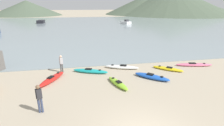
% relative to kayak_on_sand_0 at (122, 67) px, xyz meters
% --- Properties ---
extents(bay_water, '(160.00, 70.00, 0.06)m').
position_rel_kayak_on_sand_0_xyz_m(bay_water, '(-1.09, 36.03, -0.13)').
color(bay_water, gray).
rests_on(bay_water, ground_plane).
extents(far_hill_left, '(37.50, 37.50, 7.92)m').
position_rel_kayak_on_sand_0_xyz_m(far_hill_left, '(-31.26, 92.09, 3.80)').
color(far_hill_left, '#4C5B47').
rests_on(far_hill_left, ground_plane).
extents(far_hill_midleft, '(50.54, 50.54, 11.53)m').
position_rel_kayak_on_sand_0_xyz_m(far_hill_midleft, '(37.84, 92.21, 5.61)').
color(far_hill_midleft, '#4C5B47').
rests_on(far_hill_midleft, ground_plane).
extents(far_hill_midright, '(66.92, 66.92, 15.05)m').
position_rel_kayak_on_sand_0_xyz_m(far_hill_midright, '(51.18, 84.54, 7.37)').
color(far_hill_midright, '#4C5B47').
rests_on(far_hill_midright, ground_plane).
extents(far_hill_right, '(74.59, 74.59, 11.62)m').
position_rel_kayak_on_sand_0_xyz_m(far_hill_right, '(56.07, 89.89, 5.65)').
color(far_hill_right, '#4C5B47').
rests_on(far_hill_right, ground_plane).
extents(kayak_on_sand_0, '(3.25, 1.79, 0.36)m').
position_rel_kayak_on_sand_0_xyz_m(kayak_on_sand_0, '(0.00, 0.00, 0.00)').
color(kayak_on_sand_0, white).
rests_on(kayak_on_sand_0, ground_plane).
extents(kayak_on_sand_1, '(3.60, 1.32, 0.31)m').
position_rel_kayak_on_sand_0_xyz_m(kayak_on_sand_1, '(7.19, -0.61, -0.02)').
color(kayak_on_sand_1, '#E5668C').
rests_on(kayak_on_sand_1, ground_plane).
extents(kayak_on_sand_2, '(2.66, 2.52, 0.39)m').
position_rel_kayak_on_sand_0_xyz_m(kayak_on_sand_2, '(1.85, -2.77, 0.02)').
color(kayak_on_sand_2, blue).
rests_on(kayak_on_sand_2, ground_plane).
extents(kayak_on_sand_3, '(2.01, 3.03, 0.41)m').
position_rel_kayak_on_sand_0_xyz_m(kayak_on_sand_3, '(-6.11, -1.72, 0.03)').
color(kayak_on_sand_3, red).
rests_on(kayak_on_sand_3, ground_plane).
extents(kayak_on_sand_5, '(2.53, 2.24, 0.31)m').
position_rel_kayak_on_sand_0_xyz_m(kayak_on_sand_5, '(4.11, -1.18, -0.02)').
color(kayak_on_sand_5, yellow).
rests_on(kayak_on_sand_5, ground_plane).
extents(kayak_on_sand_6, '(1.37, 2.68, 0.34)m').
position_rel_kayak_on_sand_0_xyz_m(kayak_on_sand_6, '(-1.14, -3.42, -0.01)').
color(kayak_on_sand_6, '#8CCC2D').
rests_on(kayak_on_sand_6, ground_plane).
extents(kayak_on_sand_7, '(3.17, 1.76, 0.38)m').
position_rel_kayak_on_sand_0_xyz_m(kayak_on_sand_7, '(-3.00, -0.55, 0.01)').
color(kayak_on_sand_7, teal).
rests_on(kayak_on_sand_7, ground_plane).
extents(person_near_foreground, '(0.34, 0.27, 1.69)m').
position_rel_kayak_on_sand_0_xyz_m(person_near_foreground, '(-6.14, -6.05, 0.81)').
color(person_near_foreground, '#384260').
rests_on(person_near_foreground, ground_plane).
extents(person_near_waterline, '(0.32, 0.25, 1.58)m').
position_rel_kayak_on_sand_0_xyz_m(person_near_waterline, '(-5.50, 0.07, 0.75)').
color(person_near_waterline, '#4C4C4C').
rests_on(person_near_waterline, ground_plane).
extents(moored_boat_0, '(3.01, 3.60, 1.33)m').
position_rel_kayak_on_sand_0_xyz_m(moored_boat_0, '(10.63, 38.09, 0.37)').
color(moored_boat_0, white).
rests_on(moored_boat_0, bay_water).
extents(moored_boat_1, '(2.01, 3.91, 0.91)m').
position_rel_kayak_on_sand_0_xyz_m(moored_boat_1, '(-15.67, 45.61, 0.36)').
color(moored_boat_1, black).
rests_on(moored_boat_1, bay_water).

